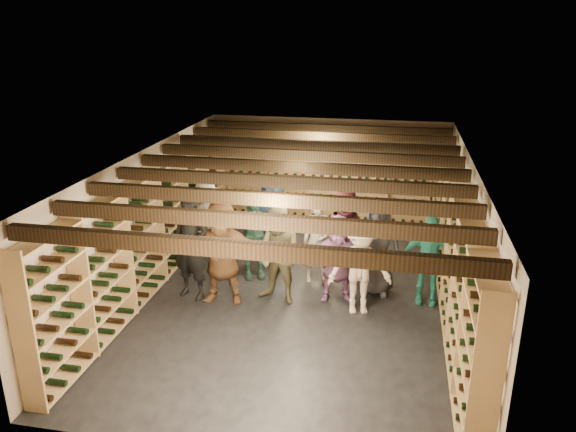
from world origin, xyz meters
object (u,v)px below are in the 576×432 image
(person_3, at_px, (360,267))
(person_12, at_px, (377,247))
(person_4, at_px, (428,260))
(person_8, at_px, (347,239))
(person_2, at_px, (280,255))
(person_5, at_px, (222,252))
(person_11, at_px, (338,258))
(crate_stack_left, at_px, (280,244))
(crate_stack_right, at_px, (352,256))
(person_6, at_px, (273,219))
(person_1, at_px, (190,246))
(person_7, at_px, (318,241))
(crate_loose, at_px, (354,252))
(person_10, at_px, (253,237))
(person_9, at_px, (207,218))

(person_3, distance_m, person_12, 0.78)
(person_4, relative_size, person_8, 0.86)
(person_2, bearing_deg, person_3, 12.68)
(person_4, bearing_deg, person_12, 169.87)
(person_3, distance_m, person_5, 2.29)
(person_12, bearing_deg, person_2, -160.60)
(person_11, height_order, person_12, person_12)
(crate_stack_left, xyz_separation_m, person_8, (1.39, -0.86, 0.56))
(person_5, relative_size, person_8, 0.99)
(crate_stack_right, relative_size, person_6, 0.33)
(person_5, distance_m, person_6, 1.79)
(person_1, distance_m, person_8, 2.71)
(person_3, bearing_deg, person_7, 116.64)
(crate_stack_right, height_order, person_8, person_8)
(person_5, xyz_separation_m, person_12, (2.52, 0.78, -0.03))
(person_1, xyz_separation_m, person_5, (0.55, -0.02, -0.04))
(person_3, xyz_separation_m, person_6, (-1.80, 1.68, 0.09))
(person_1, bearing_deg, person_5, 12.91)
(crate_stack_left, bearing_deg, person_12, -28.64)
(person_1, distance_m, person_2, 1.52)
(crate_stack_right, xyz_separation_m, person_12, (0.49, -1.12, 0.69))
(person_7, xyz_separation_m, person_12, (1.06, -0.29, 0.09))
(person_3, xyz_separation_m, person_7, (-0.83, 1.03, -0.02))
(crate_loose, xyz_separation_m, person_10, (-1.75, -1.35, 0.71))
(crate_stack_left, height_order, person_1, person_1)
(crate_stack_left, xyz_separation_m, person_5, (-0.61, -1.82, 0.55))
(person_1, bearing_deg, person_4, 23.72)
(crate_loose, xyz_separation_m, person_8, (-0.03, -1.38, 0.82))
(person_5, height_order, person_11, person_5)
(person_6, height_order, person_7, person_6)
(crate_stack_left, relative_size, person_11, 0.45)
(person_2, height_order, person_12, person_12)
(person_6, xyz_separation_m, person_11, (1.40, -1.30, -0.14))
(person_5, distance_m, person_11, 1.94)
(person_6, xyz_separation_m, person_8, (1.51, -0.76, 0.01))
(person_1, height_order, person_8, person_1)
(person_2, xyz_separation_m, person_7, (0.50, 0.91, -0.06))
(person_5, bearing_deg, person_8, 22.54)
(person_2, relative_size, person_11, 1.11)
(crate_loose, relative_size, person_7, 0.32)
(person_3, height_order, person_8, person_8)
(person_2, distance_m, person_9, 2.48)
(person_1, xyz_separation_m, person_7, (2.01, 1.05, -0.16))
(person_5, bearing_deg, person_1, 174.33)
(crate_stack_right, bearing_deg, person_10, -152.64)
(crate_stack_right, height_order, person_7, person_7)
(person_5, relative_size, person_12, 1.03)
(person_1, relative_size, person_9, 1.20)
(crate_stack_left, bearing_deg, person_3, -46.68)
(crate_stack_right, xyz_separation_m, person_7, (-0.57, -0.83, 0.61))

